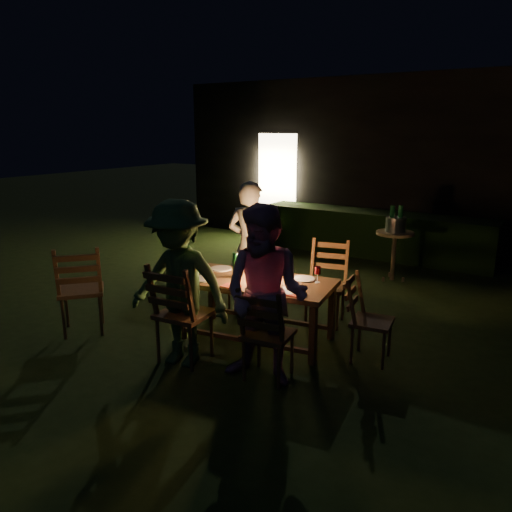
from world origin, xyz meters
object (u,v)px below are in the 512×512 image
Objects in this scene: bottle_table at (236,265)px; side_table at (395,238)px; dining_table at (257,286)px; chair_spare at (83,305)px; chair_far_left at (249,288)px; chair_end at (369,334)px; bottle_bucket_b at (400,221)px; lantern at (263,265)px; person_opp_left at (179,284)px; person_house_side at (250,247)px; person_opp_right at (266,296)px; chair_far_right at (325,298)px; bottle_bucket_a at (392,221)px; chair_near_left at (184,330)px; ice_bucket at (396,225)px; chair_near_right at (267,350)px.

side_table is (0.79, 3.03, -0.16)m from bottle_table.
chair_spare is (-1.77, -0.90, -0.29)m from dining_table.
chair_far_left is at bearing -115.75° from side_table.
chair_end is 2.98m from bottle_bucket_b.
bottle_table is (1.52, 0.86, 0.50)m from chair_spare.
chair_end is at bearing -77.71° from bottle_bucket_b.
person_opp_left is at bearing -111.06° from lantern.
bottle_table is (0.32, -0.78, -0.00)m from person_house_side.
bottle_table is (-0.29, -0.10, -0.02)m from lantern.
person_house_side reaches higher than dining_table.
person_opp_right is at bearing -89.65° from side_table.
chair_far_right is 0.62× the size of person_opp_left.
lantern is at bearing 123.00° from person_house_side.
bottle_bucket_b reaches higher than bottle_table.
chair_far_right is 3.17× the size of bottle_bucket_a.
chair_spare reaches higher than dining_table.
person_house_side reaches higher than chair_near_left.
ice_bucket is 0.08m from bottle_bucket_b.
lantern is (1.81, 0.96, 0.51)m from chair_spare.
bottle_table is at bearing 133.45° from chair_near_right.
bottle_bucket_b is (1.17, 2.29, 0.09)m from person_house_side.
bottle_bucket_b is (0.10, 0.08, 0.00)m from bottle_bucket_a.
person_house_side is at bearing 118.76° from person_opp_right.
chair_near_left is 1.00× the size of chair_spare.
chair_end is 1.31m from lantern.
chair_spare is 0.65× the size of person_opp_right.
chair_end is at bearing 26.00° from person_opp_left.
chair_near_left is (-0.33, -0.83, -0.29)m from dining_table.
chair_far_left reaches higher than bottle_table.
dining_table is 3.01m from bottle_bucket_a.
bottle_table reaches higher than chair_near_right.
dining_table is 3.04m from side_table.
ice_bucket is at bearing 68.56° from person_opp_left.
person_house_side reaches higher than bottle_table.
chair_end is 2.93m from bottle_bucket_a.
chair_near_left reaches higher than lantern.
chair_spare is 2.40m from person_opp_right.
side_table is (1.11, 2.30, 0.36)m from chair_far_left.
bottle_bucket_b reaches higher than chair_near_right.
side_table is (-0.01, 3.68, 0.38)m from chair_near_right.
bottle_bucket_b is at bearing 38.66° from ice_bucket.
person_house_side is at bearing 5.50° from chair_spare.
person_house_side reaches higher than chair_near_right.
ice_bucket is at bearing 38.66° from bottle_bucket_a.
person_opp_left reaches higher than chair_spare.
bottle_table is 3.08m from bottle_bucket_a.
chair_near_right is 2.96× the size of bottle_bucket_b.
person_opp_left reaches higher than chair_far_left.
person_house_side is at bearing 131.83° from lantern.
lantern is (0.36, 0.94, 0.02)m from person_opp_left.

